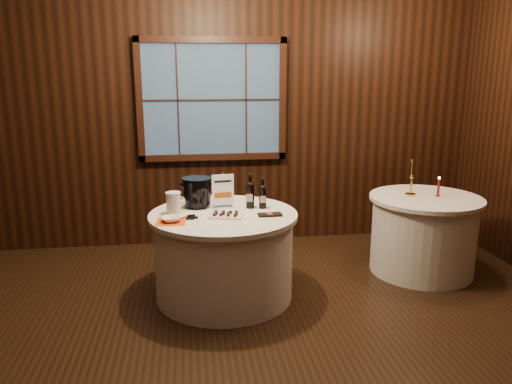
{
  "coord_description": "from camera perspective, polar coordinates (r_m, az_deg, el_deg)",
  "views": [
    {
      "loc": [
        -0.29,
        -3.13,
        1.96
      ],
      "look_at": [
        0.27,
        0.9,
        0.97
      ],
      "focal_mm": 35.0,
      "sensor_mm": 36.0,
      "label": 1
    }
  ],
  "objects": [
    {
      "name": "ground",
      "position": [
        3.7,
        -2.36,
        -18.32
      ],
      "size": [
        6.0,
        6.0,
        0.0
      ],
      "primitive_type": "plane",
      "color": "black",
      "rests_on": "ground"
    },
    {
      "name": "back_wall",
      "position": [
        5.63,
        -5.02,
        9.39
      ],
      "size": [
        6.0,
        0.1,
        3.0
      ],
      "color": "black",
      "rests_on": "ground"
    },
    {
      "name": "main_table",
      "position": [
        4.43,
        -3.68,
        -7.17
      ],
      "size": [
        1.28,
        1.28,
        0.77
      ],
      "color": "white",
      "rests_on": "ground"
    },
    {
      "name": "side_table",
      "position": [
        5.23,
        18.56,
        -4.57
      ],
      "size": [
        1.08,
        1.08,
        0.77
      ],
      "color": "white",
      "rests_on": "ground"
    },
    {
      "name": "sign_stand",
      "position": [
        4.44,
        -3.82,
        -0.47
      ],
      "size": [
        0.2,
        0.11,
        0.32
      ],
      "rotation": [
        0.0,
        0.0,
        0.14
      ],
      "color": "silver",
      "rests_on": "main_table"
    },
    {
      "name": "port_bottle_left",
      "position": [
        4.42,
        -0.67,
        -0.13
      ],
      "size": [
        0.07,
        0.08,
        0.31
      ],
      "rotation": [
        0.0,
        0.0,
        -0.27
      ],
      "color": "black",
      "rests_on": "main_table"
    },
    {
      "name": "port_bottle_right",
      "position": [
        4.42,
        0.77,
        -0.36
      ],
      "size": [
        0.07,
        0.07,
        0.28
      ],
      "rotation": [
        0.0,
        0.0,
        -0.1
      ],
      "color": "black",
      "rests_on": "main_table"
    },
    {
      "name": "ice_bucket",
      "position": [
        4.48,
        -6.75,
        0.04
      ],
      "size": [
        0.26,
        0.26,
        0.27
      ],
      "color": "black",
      "rests_on": "main_table"
    },
    {
      "name": "chocolate_plate",
      "position": [
        4.19,
        -3.46,
        -2.61
      ],
      "size": [
        0.32,
        0.25,
        0.04
      ],
      "rotation": [
        0.0,
        0.0,
        -0.25
      ],
      "color": "white",
      "rests_on": "main_table"
    },
    {
      "name": "chocolate_box",
      "position": [
        4.22,
        1.6,
        -2.61
      ],
      "size": [
        0.2,
        0.11,
        0.02
      ],
      "primitive_type": "cube",
      "rotation": [
        0.0,
        0.0,
        0.02
      ],
      "color": "black",
      "rests_on": "main_table"
    },
    {
      "name": "grape_bunch",
      "position": [
        4.15,
        -7.37,
        -2.84
      ],
      "size": [
        0.15,
        0.06,
        0.04
      ],
      "rotation": [
        0.0,
        0.0,
        0.02
      ],
      "color": "black",
      "rests_on": "main_table"
    },
    {
      "name": "glass_pitcher",
      "position": [
        4.31,
        -9.39,
        -1.23
      ],
      "size": [
        0.17,
        0.13,
        0.19
      ],
      "rotation": [
        0.0,
        0.0,
        0.33
      ],
      "color": "white",
      "rests_on": "main_table"
    },
    {
      "name": "orange_napkin",
      "position": [
        4.11,
        -9.65,
        -3.35
      ],
      "size": [
        0.25,
        0.25,
        0.0
      ],
      "primitive_type": "cube",
      "rotation": [
        0.0,
        0.0,
        -0.06
      ],
      "color": "#E34513",
      "rests_on": "main_table"
    },
    {
      "name": "cracker_bowl",
      "position": [
        4.1,
        -9.67,
        -3.06
      ],
      "size": [
        0.17,
        0.17,
        0.04
      ],
      "primitive_type": "imported",
      "rotation": [
        0.0,
        0.0,
        0.09
      ],
      "color": "white",
      "rests_on": "orange_napkin"
    },
    {
      "name": "brass_candlestick",
      "position": [
        5.1,
        17.33,
        1.06
      ],
      "size": [
        0.1,
        0.1,
        0.36
      ],
      "color": "gold",
      "rests_on": "side_table"
    },
    {
      "name": "red_candle",
      "position": [
        5.14,
        20.12,
        0.34
      ],
      "size": [
        0.05,
        0.05,
        0.2
      ],
      "color": "gold",
      "rests_on": "side_table"
    }
  ]
}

